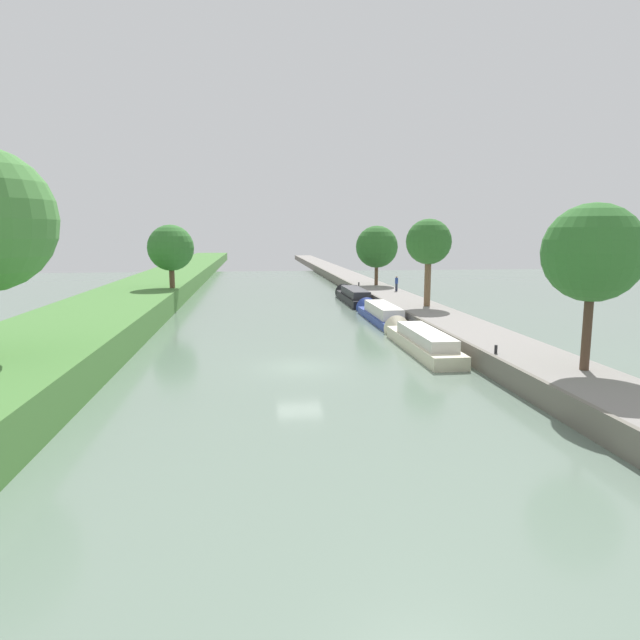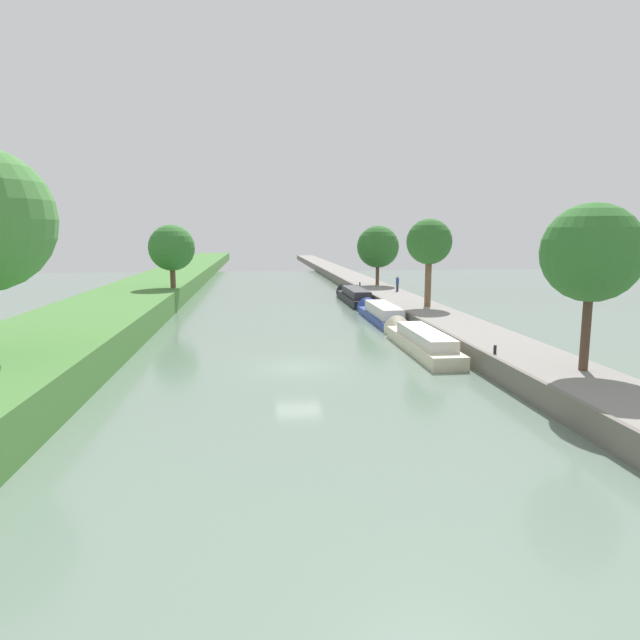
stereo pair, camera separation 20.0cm
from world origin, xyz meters
TOP-DOWN VIEW (x-y plane):
  - ground_plane at (0.00, 0.00)m, footprint 160.00×160.00m
  - left_grassy_bank at (-13.96, 0.00)m, footprint 8.31×260.00m
  - right_towpath at (11.96, 0.00)m, footprint 4.32×260.00m
  - stone_quay at (9.68, 0.00)m, footprint 0.25×260.00m
  - narrowboat_cream at (8.09, 3.96)m, footprint 2.06×11.73m
  - narrowboat_blue at (8.33, 16.28)m, footprint 2.14×11.54m
  - narrowboat_black at (8.31, 29.15)m, footprint 2.16×12.63m
  - tree_rightbank_near at (12.64, -6.69)m, footprint 4.43×4.43m
  - tree_rightbank_midnear at (12.46, 16.08)m, footprint 3.87×3.87m
  - tree_rightbank_midfar at (12.44, 35.90)m, footprint 5.06×5.06m
  - tree_leftbank_downstream at (-10.55, 26.55)m, footprint 4.56×4.56m
  - person_walking at (13.06, 28.67)m, footprint 0.34×0.34m
  - mooring_bollard_near at (10.10, -2.88)m, footprint 0.16×0.16m
  - mooring_bollard_far at (10.10, 34.99)m, footprint 0.16×0.16m

SIDE VIEW (x-z plane):
  - ground_plane at x=0.00m, z-range 0.00..0.00m
  - right_towpath at x=11.96m, z-range 0.00..1.15m
  - narrowboat_blue at x=8.33m, z-range -0.52..1.69m
  - narrowboat_cream at x=8.09m, z-range -0.43..1.62m
  - stone_quay at x=9.68m, z-range 0.00..1.20m
  - narrowboat_black at x=8.31m, z-range -0.47..1.74m
  - left_grassy_bank at x=-13.96m, z-range 0.00..1.99m
  - mooring_bollard_near at x=10.10m, z-range 1.15..1.60m
  - mooring_bollard_far at x=10.10m, z-range 1.15..1.60m
  - person_walking at x=13.06m, z-range 1.19..2.85m
  - tree_rightbank_midfar at x=12.44m, z-range 2.20..9.38m
  - tree_leftbank_downstream at x=-10.55m, z-range 2.82..9.10m
  - tree_rightbank_near at x=12.64m, z-range 2.71..10.30m
  - tree_rightbank_midnear at x=12.46m, z-range 2.88..10.36m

